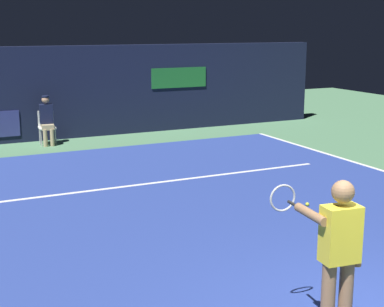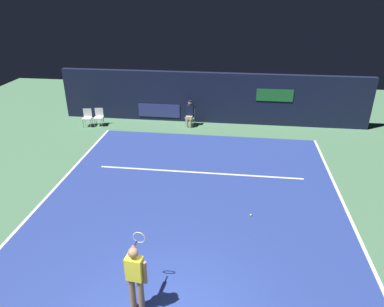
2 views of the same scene
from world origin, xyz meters
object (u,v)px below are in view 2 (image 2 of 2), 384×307
(courtside_chair_far, at_px, (87,117))
(tennis_ball, at_px, (251,215))
(tennis_player, at_px, (135,275))
(courtside_chair_near, at_px, (99,116))
(line_judge_on_chair, at_px, (190,113))

(courtside_chair_far, relative_size, tennis_ball, 12.94)
(tennis_player, distance_m, courtside_chair_near, 12.04)
(line_judge_on_chair, xyz_separation_m, courtside_chair_near, (-4.62, -0.49, -0.18))
(courtside_chair_far, bearing_deg, tennis_player, -62.81)
(tennis_player, bearing_deg, courtside_chair_near, 114.49)
(courtside_chair_near, bearing_deg, tennis_player, -65.51)
(tennis_ball, bearing_deg, line_judge_on_chair, 111.30)
(courtside_chair_far, bearing_deg, line_judge_on_chair, 7.25)
(courtside_chair_near, distance_m, tennis_ball, 10.37)
(courtside_chair_far, distance_m, tennis_ball, 10.67)
(tennis_player, height_order, courtside_chair_near, tennis_player)
(line_judge_on_chair, xyz_separation_m, courtside_chair_far, (-5.17, -0.66, -0.18))
(line_judge_on_chair, relative_size, courtside_chair_near, 1.50)
(line_judge_on_chair, height_order, tennis_ball, line_judge_on_chair)
(courtside_chair_near, relative_size, courtside_chair_far, 1.00)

